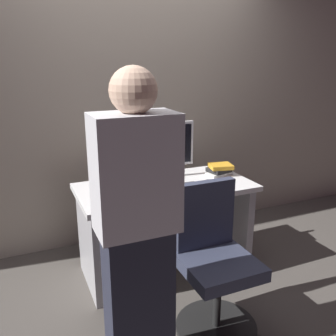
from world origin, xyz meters
name	(u,v)px	position (x,y,z in m)	size (l,w,h in m)	color
ground_plane	(166,268)	(0.00, 0.00, 0.00)	(9.00, 9.00, 0.00)	#4C4742
wall_back	(132,78)	(0.00, 0.75, 1.50)	(6.40, 0.10, 3.00)	#9E9384
desk	(165,212)	(0.00, 0.00, 0.50)	(1.35, 0.67, 0.73)	white
office_chair	(214,265)	(0.02, -0.73, 0.43)	(0.52, 0.52, 0.94)	black
person_at_desk	(137,231)	(-0.53, -0.88, 0.84)	(0.40, 0.24, 1.64)	#262838
monitor	(161,147)	(0.04, 0.18, 0.99)	(0.54, 0.16, 0.46)	silver
keyboard	(172,189)	(0.00, -0.12, 0.74)	(0.43, 0.13, 0.02)	#262626
mouse	(210,182)	(0.32, -0.12, 0.75)	(0.06, 0.10, 0.03)	black
cup_near_keyboard	(116,195)	(-0.45, -0.19, 0.78)	(0.07, 0.07, 0.10)	silver
cup_by_monitor	(106,180)	(-0.42, 0.18, 0.78)	(0.07, 0.07, 0.09)	#D84C3F
book_stack	(220,169)	(0.52, 0.06, 0.78)	(0.23, 0.20, 0.09)	white
cell_phone	(225,181)	(0.47, -0.12, 0.73)	(0.07, 0.14, 0.01)	black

